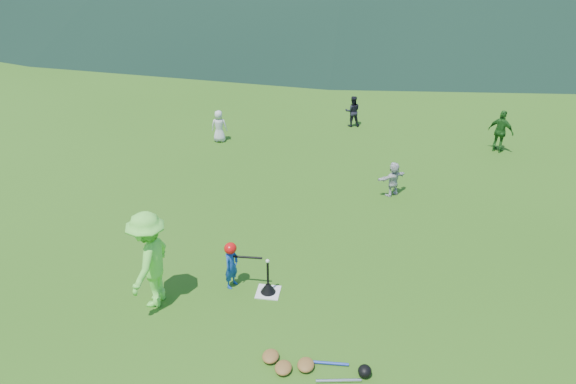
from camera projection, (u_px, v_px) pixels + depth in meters
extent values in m
plane|color=#2D5B14|center=(268.00, 293.00, 10.85)|extent=(120.00, 120.00, 0.00)
cube|color=silver|center=(268.00, 292.00, 10.85)|extent=(0.45, 0.45, 0.02)
sphere|color=white|center=(268.00, 261.00, 10.51)|extent=(0.08, 0.08, 0.08)
imported|color=#164298|center=(231.00, 266.00, 10.83)|extent=(0.35, 0.41, 0.96)
imported|color=#6FF046|center=(150.00, 260.00, 10.16)|extent=(0.78, 1.27, 1.91)
imported|color=silver|center=(219.00, 126.00, 17.33)|extent=(0.51, 0.35, 1.00)
imported|color=black|center=(353.00, 111.00, 18.50)|extent=(0.57, 0.48, 1.03)
imported|color=#1E581A|center=(501.00, 132.00, 16.56)|extent=(0.80, 0.66, 1.28)
imported|color=silver|center=(393.00, 179.00, 14.20)|extent=(0.83, 0.74, 0.91)
cone|color=black|center=(268.00, 288.00, 10.80)|extent=(0.30, 0.30, 0.18)
cylinder|color=black|center=(268.00, 274.00, 10.64)|extent=(0.04, 0.04, 0.50)
ellipsoid|color=red|center=(230.00, 248.00, 10.64)|extent=(0.24, 0.26, 0.22)
cylinder|color=black|center=(246.00, 257.00, 10.69)|extent=(0.62, 0.05, 0.07)
ellipsoid|color=olive|center=(283.00, 368.00, 9.04)|extent=(0.28, 0.34, 0.13)
ellipsoid|color=olive|center=(306.00, 365.00, 9.09)|extent=(0.28, 0.34, 0.13)
ellipsoid|color=olive|center=(271.00, 356.00, 9.26)|extent=(0.28, 0.34, 0.13)
cylinder|color=silver|center=(339.00, 381.00, 8.84)|extent=(0.72, 0.18, 0.06)
cylinder|color=#263FA5|center=(328.00, 363.00, 9.18)|extent=(0.68, 0.08, 0.05)
ellipsoid|color=black|center=(365.00, 371.00, 8.93)|extent=(0.22, 0.24, 0.19)
cube|color=gray|center=(351.00, 8.00, 35.04)|extent=(70.00, 0.03, 1.20)
cylinder|color=gray|center=(351.00, 8.00, 35.04)|extent=(0.07, 0.07, 1.30)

